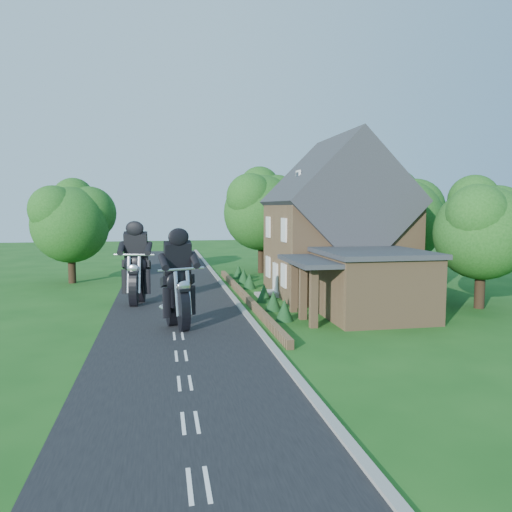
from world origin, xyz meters
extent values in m
plane|color=#184A14|center=(0.00, 0.00, 0.00)|extent=(120.00, 120.00, 0.00)
cube|color=black|center=(0.00, 0.00, 0.01)|extent=(7.00, 80.00, 0.02)
cube|color=gray|center=(3.65, 0.00, 0.06)|extent=(0.30, 80.00, 0.12)
cube|color=olive|center=(4.30, 5.00, 0.20)|extent=(0.30, 22.00, 0.40)
cube|color=olive|center=(10.50, 6.00, 3.00)|extent=(8.00, 8.00, 6.00)
cube|color=#292B30|center=(10.50, 6.00, 6.00)|extent=(8.48, 8.64, 8.48)
cube|color=olive|center=(12.50, 6.00, 9.20)|extent=(0.60, 0.90, 1.60)
cube|color=white|center=(7.90, 6.00, 7.50)|extent=(0.12, 0.80, 0.90)
cube|color=black|center=(7.84, 6.00, 7.50)|extent=(0.04, 0.55, 0.65)
cube|color=white|center=(6.44, 6.00, 1.05)|extent=(0.10, 1.10, 2.10)
cube|color=gray|center=(6.10, 6.00, 0.15)|extent=(0.80, 1.60, 0.30)
cube|color=gray|center=(5.60, 6.00, 0.07)|extent=(0.80, 1.60, 0.15)
cube|color=white|center=(6.44, 3.80, 1.60)|extent=(0.10, 1.10, 1.40)
cube|color=black|center=(6.42, 3.80, 1.60)|extent=(0.04, 0.92, 1.22)
cube|color=white|center=(6.44, 8.20, 1.60)|extent=(0.10, 1.10, 1.40)
cube|color=black|center=(6.42, 8.20, 1.60)|extent=(0.04, 0.92, 1.22)
cube|color=white|center=(6.44, 3.80, 4.30)|extent=(0.10, 1.10, 1.40)
cube|color=black|center=(6.42, 3.80, 4.30)|extent=(0.04, 0.92, 1.22)
cube|color=white|center=(6.44, 8.20, 4.30)|extent=(0.10, 1.10, 1.40)
cube|color=black|center=(6.42, 8.20, 4.30)|extent=(0.04, 0.92, 1.22)
cube|color=olive|center=(10.00, -0.80, 1.60)|extent=(5.00, 5.60, 3.20)
cube|color=#292B30|center=(10.00, -0.80, 3.32)|extent=(5.30, 5.94, 0.24)
cube|color=#292B30|center=(6.90, -0.80, 2.95)|extent=(2.60, 5.32, 0.22)
cube|color=olive|center=(6.30, -2.60, 1.40)|extent=(0.35, 0.35, 2.80)
cube|color=olive|center=(6.30, -0.80, 1.40)|extent=(0.35, 0.35, 2.80)
cube|color=olive|center=(6.30, 1.00, 1.40)|extent=(0.35, 0.35, 2.80)
cylinder|color=black|center=(17.00, 0.00, 1.40)|extent=(0.56, 0.56, 2.80)
sphere|color=#184814|center=(17.00, 0.00, 4.23)|extent=(5.20, 5.20, 5.20)
sphere|color=#184814|center=(18.17, 0.52, 5.01)|extent=(3.74, 3.74, 3.74)
sphere|color=#184814|center=(16.09, -0.78, 5.27)|extent=(3.22, 3.22, 3.22)
sphere|color=#184814|center=(17.10, 1.04, 6.05)|extent=(2.86, 2.86, 2.86)
cylinder|color=black|center=(16.50, 8.50, 1.50)|extent=(0.56, 0.56, 3.00)
sphere|color=#184814|center=(16.50, 8.50, 4.65)|extent=(6.00, 6.00, 6.00)
sphere|color=#184814|center=(17.85, 9.10, 5.55)|extent=(4.32, 4.32, 4.32)
sphere|color=#184814|center=(15.45, 7.60, 5.85)|extent=(3.72, 3.72, 3.72)
sphere|color=#184814|center=(16.60, 9.70, 6.75)|extent=(3.30, 3.30, 3.30)
cylinder|color=black|center=(14.00, 16.00, 1.80)|extent=(0.56, 0.56, 3.60)
sphere|color=#184814|center=(14.00, 16.00, 5.58)|extent=(7.20, 7.20, 7.20)
sphere|color=#184814|center=(15.62, 16.72, 6.66)|extent=(5.18, 5.18, 5.18)
sphere|color=#184814|center=(12.74, 14.92, 7.02)|extent=(4.46, 4.46, 4.46)
sphere|color=#184814|center=(14.10, 17.44, 8.10)|extent=(3.96, 3.96, 3.96)
cylinder|color=black|center=(8.00, 17.00, 1.70)|extent=(0.56, 0.56, 3.40)
sphere|color=#184814|center=(8.00, 17.00, 5.16)|extent=(6.40, 6.40, 6.40)
sphere|color=#184814|center=(9.44, 17.64, 6.12)|extent=(4.61, 4.61, 4.61)
sphere|color=#184814|center=(6.88, 16.04, 6.44)|extent=(3.97, 3.97, 3.97)
sphere|color=#184814|center=(8.10, 18.28, 7.40)|extent=(3.52, 3.52, 3.52)
cylinder|color=black|center=(-7.00, 14.00, 1.40)|extent=(0.56, 0.56, 2.80)
sphere|color=#184814|center=(-7.00, 14.00, 4.34)|extent=(5.60, 5.60, 5.60)
sphere|color=#184814|center=(-5.74, 14.56, 5.18)|extent=(4.03, 4.03, 4.03)
sphere|color=#184814|center=(-7.98, 13.16, 5.46)|extent=(3.47, 3.47, 3.47)
sphere|color=#184814|center=(-6.90, 15.12, 6.30)|extent=(3.08, 3.08, 3.08)
cone|color=black|center=(5.30, -1.00, 0.55)|extent=(0.90, 0.90, 1.10)
cone|color=black|center=(5.30, 1.50, 0.55)|extent=(0.90, 0.90, 1.10)
cone|color=black|center=(5.30, 4.00, 0.55)|extent=(0.90, 0.90, 1.10)
cone|color=black|center=(5.30, 9.00, 0.55)|extent=(0.90, 0.90, 1.10)
cone|color=black|center=(5.30, 11.50, 0.55)|extent=(0.90, 0.90, 1.10)
cone|color=black|center=(5.30, 14.00, 0.55)|extent=(0.90, 0.90, 1.10)
camera|label=1|loc=(-0.65, -24.70, 5.67)|focal=35.00mm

